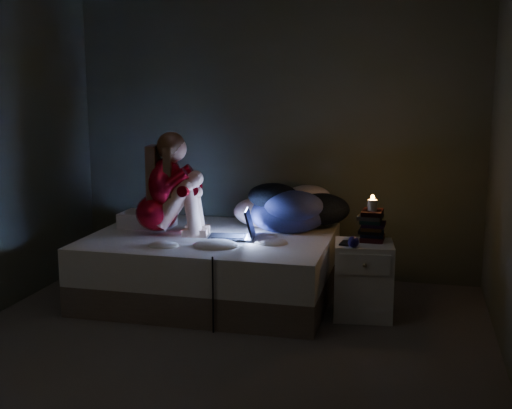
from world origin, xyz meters
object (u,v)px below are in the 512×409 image
(bed, at_px, (211,266))
(phone, at_px, (345,243))
(laptop, at_px, (231,223))
(candle, at_px, (373,202))
(nightstand, at_px, (363,280))
(woman, at_px, (156,183))

(bed, height_order, phone, phone)
(laptop, distance_m, candle, 1.09)
(nightstand, xyz_separation_m, candle, (0.04, 0.09, 0.57))
(bed, bearing_deg, nightstand, -6.92)
(woman, bearing_deg, candle, -9.65)
(nightstand, bearing_deg, bed, 166.76)
(nightstand, bearing_deg, woman, 170.66)
(bed, relative_size, woman, 2.30)
(woman, xyz_separation_m, nightstand, (1.65, -0.09, -0.65))
(woman, relative_size, phone, 5.87)
(bed, xyz_separation_m, nightstand, (1.22, -0.15, 0.02))
(candle, bearing_deg, laptop, -178.25)
(bed, relative_size, phone, 13.47)
(nightstand, bearing_deg, phone, -166.30)
(bed, distance_m, phone, 1.14)
(bed, height_order, candle, candle)
(laptop, relative_size, candle, 4.36)
(woman, relative_size, laptop, 2.36)
(bed, bearing_deg, woman, -171.94)
(laptop, bearing_deg, phone, -15.51)
(phone, bearing_deg, candle, 50.58)
(candle, height_order, phone, candle)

